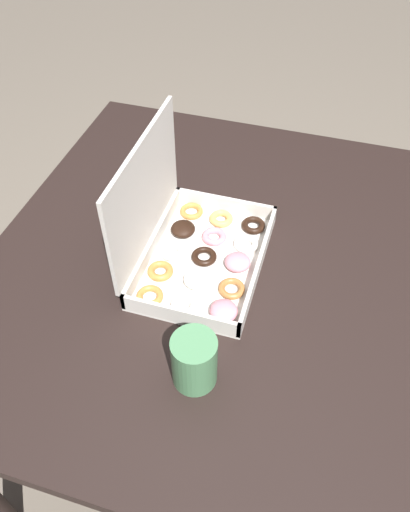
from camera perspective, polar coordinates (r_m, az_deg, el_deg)
ground_plane at (r=1.71m, az=1.23°, el=-17.42°), size 8.00×8.00×0.00m
dining_table at (r=1.15m, az=1.74°, el=-3.58°), size 1.07×1.00×0.74m
donut_box at (r=1.04m, az=-1.78°, el=1.63°), size 0.34×0.25×0.28m
coffee_mug at (r=0.87m, az=-1.24°, el=-11.83°), size 0.08×0.08×0.11m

